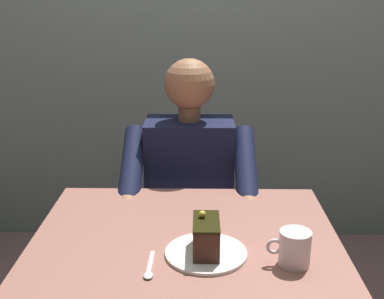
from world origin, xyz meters
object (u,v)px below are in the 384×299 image
at_px(chair, 190,215).
at_px(dessert_spoon, 149,269).
at_px(dining_table, 186,268).
at_px(cake_slice, 206,236).
at_px(seated_person, 189,203).
at_px(coffee_cup, 294,247).

bearing_deg(chair, dessert_spoon, 84.14).
relative_size(dining_table, cake_slice, 6.64).
bearing_deg(dining_table, cake_slice, 123.69).
xyz_separation_m(chair, seated_person, (0.00, 0.17, 0.14)).
xyz_separation_m(dining_table, cake_slice, (-0.06, 0.09, 0.16)).
distance_m(dining_table, seated_person, 0.54).
height_order(dining_table, seated_person, seated_person).
bearing_deg(seated_person, cake_slice, 95.53).
height_order(chair, coffee_cup, chair).
bearing_deg(chair, dining_table, 90.00).
relative_size(dining_table, coffee_cup, 7.65).
xyz_separation_m(chair, dessert_spoon, (0.09, 0.89, 0.26)).
height_order(dining_table, coffee_cup, coffee_cup).
bearing_deg(cake_slice, dining_table, -56.31).
bearing_deg(cake_slice, seated_person, -84.47).
relative_size(chair, coffee_cup, 7.46).
bearing_deg(chair, seated_person, 90.00).
distance_m(seated_person, cake_slice, 0.66).
bearing_deg(coffee_cup, cake_slice, -11.54).
xyz_separation_m(chair, coffee_cup, (-0.30, 0.85, 0.31)).
bearing_deg(coffee_cup, dessert_spoon, 5.47).
bearing_deg(dining_table, dessert_spoon, 62.73).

